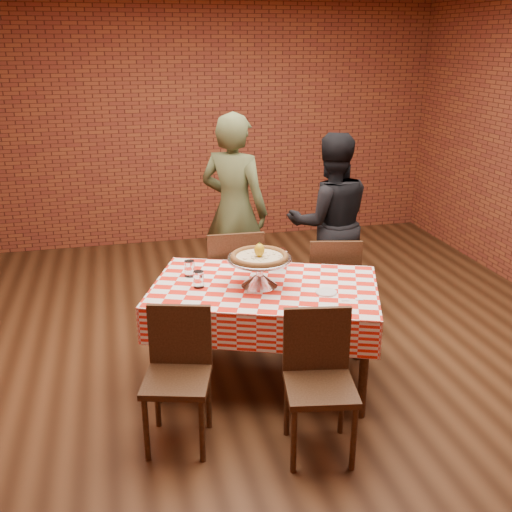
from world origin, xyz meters
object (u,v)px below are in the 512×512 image
Objects in this scene: chair_near_right at (320,389)px; water_glass_right at (190,269)px; chair_far_right at (331,284)px; diner_olive at (234,211)px; table at (264,334)px; pizza_stand at (259,272)px; pizza at (259,257)px; condiment_caddy at (278,259)px; diner_black at (330,223)px; chair_far_left at (232,279)px; water_glass_left at (199,279)px; chair_near_left at (177,383)px.

water_glass_right is at bearing 127.14° from chair_near_right.
diner_olive is at bearing -39.82° from chair_far_right.
table is 3.37× the size of pizza_stand.
pizza is 2.61× the size of condiment_caddy.
chair_near_right is at bearing 74.93° from diner_black.
table is at bearing 96.44° from chair_far_left.
pizza is at bearing 123.73° from diner_olive.
condiment_caddy is (0.22, 0.28, -0.03)m from pizza_stand.
chair_near_right reaches higher than water_glass_left.
chair_far_right is (1.43, 1.20, 0.01)m from chair_near_left.
water_glass_left is 0.82m from chair_near_left.
pizza is at bearing 135.00° from pizza_stand.
condiment_caddy reaches higher than chair_far_right.
pizza is at bearing 161.76° from table.
chair_far_left is at bearing 113.99° from condiment_caddy.
pizza is at bearing 58.47° from chair_near_left.
chair_near_left is 0.97× the size of chair_far_right.
water_glass_left is at bearing -81.16° from water_glass_right.
pizza_stand reaches higher than chair_far_right.
chair_far_left reaches higher than water_glass_left.
water_glass_left is at bearing 36.12° from chair_far_right.
pizza_stand is at bearing 58.47° from chair_near_left.
chair_near_right is at bearing -59.24° from water_glass_left.
chair_far_right is (0.62, 1.48, 0.00)m from chair_near_right.
diner_olive is (0.08, 1.44, 0.53)m from table.
chair_far_left is (-0.24, 0.57, -0.36)m from condiment_caddy.
pizza_stand reaches higher than table.
diner_black reaches higher than chair_far_right.
table is 0.73m from water_glass_right.
pizza_stand reaches higher than water_glass_left.
pizza_stand is 1.00m from chair_near_right.
pizza_stand is at bearing 94.05° from chair_far_left.
water_glass_left is 0.13× the size of chair_near_right.
table is 0.95× the size of diner_black.
pizza_stand is at bearing 123.73° from diner_olive.
chair_far_right is at bearing 37.31° from pizza_stand.
table is 0.64m from water_glass_left.
chair_far_left is at bearing 91.87° from pizza_stand.
pizza_stand reaches higher than chair_far_left.
diner_olive reaches higher than diner_black.
chair_far_right is at bearing 23.55° from water_glass_left.
chair_far_right is at bearing 164.10° from chair_far_left.
chair_far_left is at bearing 22.83° from diner_black.
table is 10.06× the size of condiment_caddy.
diner_olive is at bearing 85.40° from pizza_stand.
diner_black reaches higher than condiment_caddy.
chair_near_right reaches higher than chair_near_left.
diner_olive reaches higher than pizza_stand.
table is at bearing 107.41° from chair_near_right.
chair_far_right is (0.77, 0.59, -0.52)m from pizza.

